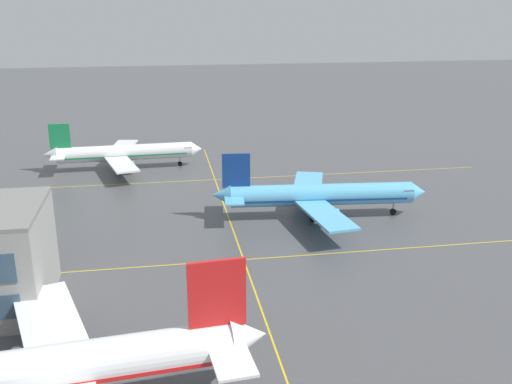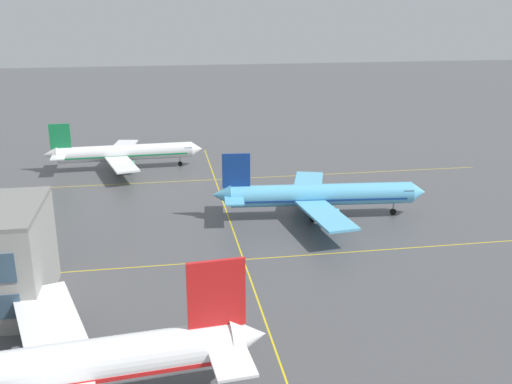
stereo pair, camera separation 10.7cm
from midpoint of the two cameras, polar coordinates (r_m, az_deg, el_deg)
name	(u,v)px [view 2 (the right image)]	position (r m, az deg, el deg)	size (l,w,h in m)	color
airliner_front_gate	(35,372)	(53.70, -20.77, -16.15)	(40.52, 34.80, 12.59)	white
airliner_second_row	(319,195)	(95.04, 6.20, -0.30)	(35.18, 30.23, 10.93)	#5BB7E5
airliner_third_row	(124,153)	(125.51, -12.77, 3.75)	(32.63, 28.17, 10.16)	white
taxiway_markings	(243,260)	(80.16, -1.20, -6.63)	(110.50, 126.99, 0.01)	yellow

